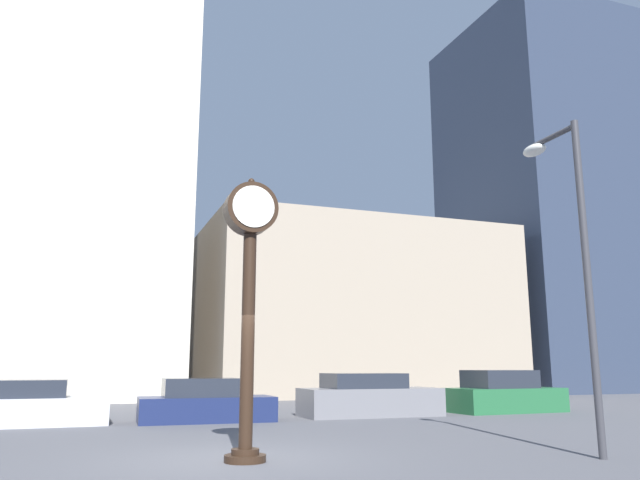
{
  "coord_description": "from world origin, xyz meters",
  "views": [
    {
      "loc": [
        -2.48,
        -11.31,
        1.61
      ],
      "look_at": [
        5.63,
        10.8,
        6.38
      ],
      "focal_mm": 35.0,
      "sensor_mm": 36.0,
      "label": 1
    }
  ],
  "objects": [
    {
      "name": "car_green",
      "position": [
        11.62,
        7.98,
        0.62
      ],
      "size": [
        4.24,
        2.07,
        1.47
      ],
      "rotation": [
        0.0,
        0.0,
        0.05
      ],
      "color": "#236038",
      "rests_on": "ground_plane"
    },
    {
      "name": "car_silver",
      "position": [
        -3.95,
        8.2,
        0.52
      ],
      "size": [
        4.18,
        1.94,
        1.24
      ],
      "rotation": [
        0.0,
        0.0,
        0.01
      ],
      "color": "#BCBCC1",
      "rests_on": "ground_plane"
    },
    {
      "name": "street_clock",
      "position": [
        0.17,
        -0.38,
        3.22
      ],
      "size": [
        0.95,
        0.72,
        5.05
      ],
      "color": "black",
      "rests_on": "ground_plane"
    },
    {
      "name": "car_grey",
      "position": [
        6.31,
        7.97,
        0.59
      ],
      "size": [
        4.58,
        1.92,
        1.38
      ],
      "rotation": [
        0.0,
        0.0,
        -0.01
      ],
      "color": "slate",
      "rests_on": "ground_plane"
    },
    {
      "name": "building_glass_modern",
      "position": [
        28.84,
        24.0,
        13.08
      ],
      "size": [
        13.21,
        12.0,
        26.16
      ],
      "color": "#2D384C",
      "rests_on": "ground_plane"
    },
    {
      "name": "building_tall_tower",
      "position": [
        -3.41,
        24.0,
        17.56
      ],
      "size": [
        10.61,
        12.0,
        35.12
      ],
      "color": "beige",
      "rests_on": "ground_plane"
    },
    {
      "name": "car_navy",
      "position": [
        0.88,
        7.74,
        0.53
      ],
      "size": [
        3.99,
        1.84,
        1.26
      ],
      "rotation": [
        0.0,
        0.0,
        -0.03
      ],
      "color": "#19234C",
      "rests_on": "ground_plane"
    },
    {
      "name": "street_lamp_right",
      "position": [
        6.17,
        -1.85,
        4.21
      ],
      "size": [
        0.36,
        1.57,
        6.32
      ],
      "color": "#38383D",
      "rests_on": "ground_plane"
    },
    {
      "name": "building_storefront_row",
      "position": [
        12.23,
        24.0,
        4.86
      ],
      "size": [
        17.55,
        12.0,
        9.72
      ],
      "color": "gray",
      "rests_on": "ground_plane"
    },
    {
      "name": "ground_plane",
      "position": [
        0.0,
        0.0,
        0.0
      ],
      "size": [
        200.0,
        200.0,
        0.0
      ],
      "primitive_type": "plane",
      "color": "#515156"
    }
  ]
}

